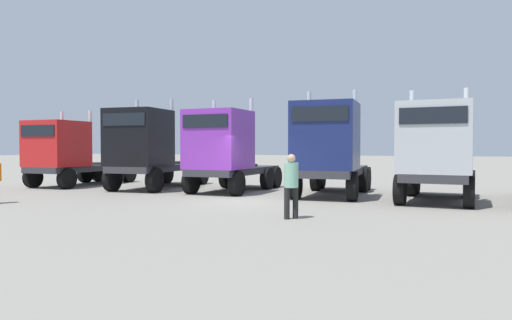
% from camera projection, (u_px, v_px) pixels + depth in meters
% --- Properties ---
extents(ground, '(200.00, 200.00, 0.00)m').
position_uv_depth(ground, '(244.00, 201.00, 17.54)').
color(ground, gray).
extents(semi_truck_red, '(2.64, 6.07, 3.93)m').
position_uv_depth(semi_truck_red, '(67.00, 153.00, 24.14)').
color(semi_truck_red, '#333338').
rests_on(semi_truck_red, ground).
extents(semi_truck_black, '(3.13, 6.66, 4.37)m').
position_uv_depth(semi_truck_black, '(147.00, 148.00, 22.34)').
color(semi_truck_black, '#333338').
rests_on(semi_truck_black, ground).
extents(semi_truck_purple, '(2.59, 5.75, 4.22)m').
position_uv_depth(semi_truck_purple, '(225.00, 150.00, 20.84)').
color(semi_truck_purple, '#333338').
rests_on(semi_truck_purple, ground).
extents(semi_truck_navy, '(2.94, 6.38, 4.37)m').
position_uv_depth(semi_truck_navy, '(329.00, 149.00, 18.94)').
color(semi_truck_navy, '#333338').
rests_on(semi_truck_navy, ground).
extents(semi_truck_silver, '(2.76, 5.84, 4.18)m').
position_uv_depth(semi_truck_silver, '(436.00, 151.00, 16.87)').
color(semi_truck_silver, '#333338').
rests_on(semi_truck_silver, ground).
extents(visitor_with_camera, '(0.56, 0.56, 1.83)m').
position_uv_depth(visitor_with_camera, '(291.00, 181.00, 13.21)').
color(visitor_with_camera, black).
rests_on(visitor_with_camera, ground).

